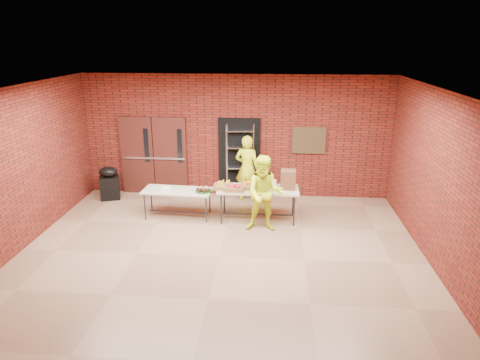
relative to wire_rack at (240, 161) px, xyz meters
name	(u,v)px	position (x,y,z in m)	size (l,w,h in m)	color
room	(218,179)	(-0.13, -3.32, 0.62)	(8.08, 7.08, 3.28)	#856348
double_doors	(154,156)	(-2.33, 0.12, 0.07)	(1.78, 0.12, 2.10)	#401512
dark_doorway	(239,157)	(-0.03, 0.14, 0.07)	(1.10, 0.06, 2.10)	black
bronze_plaque	(309,140)	(1.77, 0.13, 0.57)	(0.85, 0.04, 0.70)	#42321A
wire_rack	(240,161)	(0.00, 0.00, 0.00)	(0.72, 0.24, 1.96)	#ADADB4
table_left	(177,192)	(-1.36, -1.45, -0.37)	(1.66, 0.78, 0.67)	#B9AA8D
table_right	(258,191)	(0.54, -1.46, -0.28)	(1.86, 0.79, 0.76)	#B9AA8D
basket_bananas	(223,186)	(-0.26, -1.53, -0.16)	(0.42, 0.33, 0.13)	olive
basket_oranges	(250,186)	(0.35, -1.46, -0.15)	(0.47, 0.37, 0.15)	olive
basket_apples	(234,188)	(-0.01, -1.64, -0.16)	(0.45, 0.35, 0.14)	olive
muffin_tray	(204,190)	(-0.73, -1.48, -0.27)	(0.40, 0.40, 0.10)	#13481A
napkin_box	(166,189)	(-1.63, -1.45, -0.28)	(0.20, 0.13, 0.07)	white
coffee_dispenser	(288,180)	(1.21, -1.40, 0.00)	(0.34, 0.30, 0.44)	brown
cup_stack_front	(274,186)	(0.89, -1.59, -0.10)	(0.08, 0.08, 0.24)	white
cup_stack_mid	(273,187)	(0.88, -1.67, -0.10)	(0.08, 0.08, 0.24)	white
cup_stack_back	(275,185)	(0.91, -1.48, -0.10)	(0.08, 0.08, 0.23)	white
covered_grill	(109,183)	(-3.41, -0.42, -0.54)	(0.58, 0.53, 0.88)	black
volunteer_woman	(247,168)	(0.20, -0.22, -0.12)	(0.63, 0.41, 1.73)	#DAEA1A
volunteer_man	(265,194)	(0.70, -2.02, -0.13)	(0.83, 0.64, 1.70)	#DAEA1A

